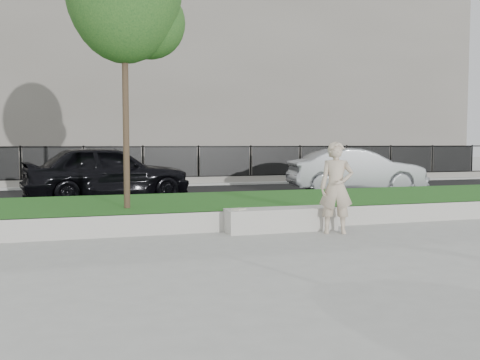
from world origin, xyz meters
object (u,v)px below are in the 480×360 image
object	(u,v)px
man	(336,188)
car_silver	(356,170)
stone_bench	(281,219)
car_dark	(108,172)
book	(239,209)

from	to	relation	value
man	car_silver	distance (m)	8.23
stone_bench	man	xyz separation A→B (m)	(0.91, -0.55, 0.65)
man	car_dark	xyz separation A→B (m)	(-3.83, 7.13, -0.01)
stone_bench	man	distance (m)	1.24
man	car_silver	world-z (taller)	man
book	car_dark	size ratio (longest dim) A/B	0.05
car_dark	stone_bench	bearing A→B (deg)	-165.69
car_silver	book	bearing A→B (deg)	146.14
book	car_silver	size ratio (longest dim) A/B	0.05
book	car_dark	world-z (taller)	car_dark
stone_bench	car_dark	xyz separation A→B (m)	(-2.92, 6.58, 0.63)
car_dark	car_silver	bearing A→B (deg)	-100.65
stone_bench	man	world-z (taller)	man
book	car_silver	xyz separation A→B (m)	(6.13, 6.49, 0.32)
stone_bench	book	xyz separation A→B (m)	(-0.88, -0.05, 0.24)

